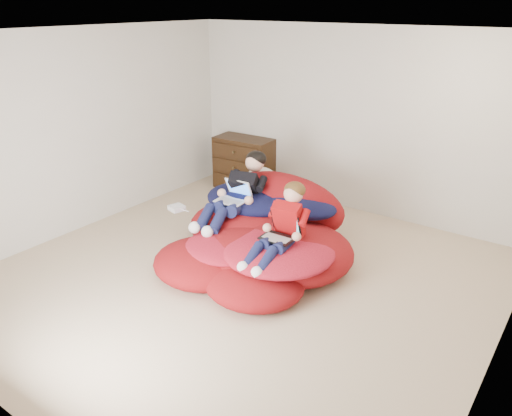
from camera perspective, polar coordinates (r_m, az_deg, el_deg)
The scene contains 9 objects.
room_shell at distance 5.33m, azimuth -1.75°, elevation -5.99°, with size 5.10×5.10×2.77m.
dresser at distance 7.84m, azimuth -1.38°, elevation 5.11°, with size 0.94×0.54×0.82m.
beanbag_pile at distance 5.76m, azimuth 0.63°, elevation -3.18°, with size 2.19×2.31×0.84m.
cream_pillow at distance 6.55m, azimuth 0.75°, elevation 3.47°, with size 0.44×0.28×0.28m, color silver.
older_boy at distance 5.99m, azimuth -1.90°, elevation 2.20°, with size 0.44×1.25×0.73m.
younger_boy at distance 5.16m, azimuth 3.04°, elevation -1.82°, with size 0.34×0.97×0.73m.
laptop_white at distance 5.92m, azimuth -2.51°, elevation 1.49°, with size 0.35×0.36×0.23m.
laptop_black at distance 5.17m, azimuth 2.88°, elevation -2.66°, with size 0.35×0.33×0.24m.
power_adapter at distance 6.19m, azimuth -9.05°, elevation 0.01°, with size 0.16×0.16×0.06m, color silver.
Camera 1 is at (2.86, -3.70, 2.78)m, focal length 35.00 mm.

